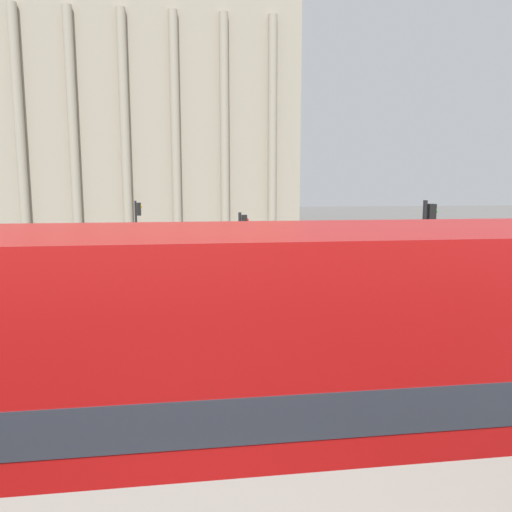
{
  "coord_description": "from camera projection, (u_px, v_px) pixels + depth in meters",
  "views": [
    {
      "loc": [
        -0.16,
        -1.95,
        4.63
      ],
      "look_at": [
        2.34,
        15.88,
        2.04
      ],
      "focal_mm": 35.0,
      "sensor_mm": 36.0,
      "label": 1
    }
  ],
  "objects": [
    {
      "name": "traffic_light_mid",
      "position": [
        242.0,
        243.0,
        19.91
      ],
      "size": [
        0.42,
        0.24,
        3.53
      ],
      "color": "black",
      "rests_on": "ground_plane"
    },
    {
      "name": "double_decker_bus",
      "position": [
        120.0,
        394.0,
        5.58
      ],
      "size": [
        11.28,
        2.75,
        4.13
      ],
      "rotation": [
        0.0,
        0.0,
        -0.06
      ],
      "color": "black",
      "rests_on": "ground_plane"
    },
    {
      "name": "plaza_building_left",
      "position": [
        154.0,
        110.0,
        55.13
      ],
      "size": [
        31.15,
        13.52,
        25.51
      ],
      "color": "#A39984",
      "rests_on": "ground_plane"
    },
    {
      "name": "pedestrian_black",
      "position": [
        30.0,
        300.0,
        15.99
      ],
      "size": [
        0.32,
        0.32,
        1.67
      ],
      "rotation": [
        0.0,
        0.0,
        5.3
      ],
      "color": "#282B33",
      "rests_on": "ground_plane"
    },
    {
      "name": "car_white",
      "position": [
        230.0,
        274.0,
        21.98
      ],
      "size": [
        4.2,
        1.93,
        1.35
      ],
      "rotation": [
        0.0,
        0.0,
        2.4
      ],
      "color": "black",
      "rests_on": "ground_plane"
    },
    {
      "name": "traffic_light_far",
      "position": [
        138.0,
        225.0,
        27.13
      ],
      "size": [
        0.42,
        0.24,
        3.75
      ],
      "color": "black",
      "rests_on": "ground_plane"
    },
    {
      "name": "pedestrian_blue",
      "position": [
        256.0,
        236.0,
        34.78
      ],
      "size": [
        0.32,
        0.32,
        1.76
      ],
      "rotation": [
        0.0,
        0.0,
        5.22
      ],
      "color": "#282B33",
      "rests_on": "ground_plane"
    },
    {
      "name": "traffic_light_near",
      "position": [
        425.0,
        253.0,
        14.01
      ],
      "size": [
        0.42,
        0.24,
        4.19
      ],
      "color": "black",
      "rests_on": "ground_plane"
    },
    {
      "name": "pedestrian_grey",
      "position": [
        308.0,
        247.0,
        29.28
      ],
      "size": [
        0.32,
        0.32,
        1.68
      ],
      "rotation": [
        0.0,
        0.0,
        4.85
      ],
      "color": "#282B33",
      "rests_on": "ground_plane"
    },
    {
      "name": "pedestrian_yellow",
      "position": [
        315.0,
        245.0,
        30.51
      ],
      "size": [
        0.32,
        0.32,
        1.66
      ],
      "rotation": [
        0.0,
        0.0,
        4.81
      ],
      "color": "#282B33",
      "rests_on": "ground_plane"
    },
    {
      "name": "car_silver",
      "position": [
        323.0,
        268.0,
        23.51
      ],
      "size": [
        4.2,
        1.93,
        1.35
      ],
      "rotation": [
        0.0,
        0.0,
        2.79
      ],
      "color": "black",
      "rests_on": "ground_plane"
    }
  ]
}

